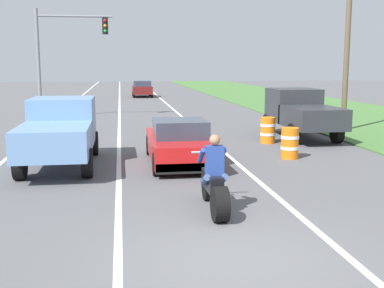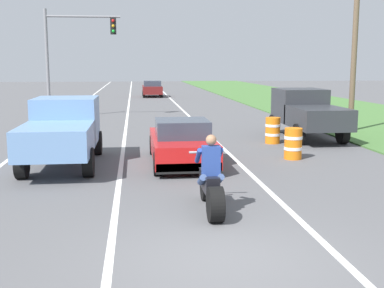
{
  "view_description": "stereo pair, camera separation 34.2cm",
  "coord_description": "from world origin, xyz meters",
  "px_view_note": "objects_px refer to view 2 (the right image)",
  "views": [
    {
      "loc": [
        -1.7,
        -7.16,
        3.01
      ],
      "look_at": [
        0.08,
        5.06,
        1.0
      ],
      "focal_mm": 45.89,
      "sensor_mm": 36.0,
      "label": 1
    },
    {
      "loc": [
        -1.36,
        -7.2,
        3.01
      ],
      "look_at": [
        0.08,
        5.06,
        1.0
      ],
      "focal_mm": 45.89,
      "sensor_mm": 36.0,
      "label": 2
    }
  ],
  "objects_px": {
    "construction_barrel_nearest": "(293,143)",
    "distant_car_far_ahead": "(152,88)",
    "sports_car_red": "(182,143)",
    "traffic_light_mast_near": "(70,47)",
    "pickup_truck_right_shoulder_dark_grey": "(307,111)",
    "construction_barrel_mid": "(273,130)",
    "motorcycle_with_rider": "(211,184)",
    "pickup_truck_left_lane_light_blue": "(63,129)"
  },
  "relations": [
    {
      "from": "pickup_truck_left_lane_light_blue",
      "to": "distant_car_far_ahead",
      "type": "bearing_deg",
      "value": 83.07
    },
    {
      "from": "traffic_light_mast_near",
      "to": "distant_car_far_ahead",
      "type": "height_order",
      "value": "traffic_light_mast_near"
    },
    {
      "from": "sports_car_red",
      "to": "motorcycle_with_rider",
      "type": "bearing_deg",
      "value": -88.77
    },
    {
      "from": "traffic_light_mast_near",
      "to": "construction_barrel_nearest",
      "type": "xyz_separation_m",
      "value": [
        8.54,
        -13.2,
        -3.46
      ]
    },
    {
      "from": "sports_car_red",
      "to": "traffic_light_mast_near",
      "type": "relative_size",
      "value": 0.72
    },
    {
      "from": "construction_barrel_nearest",
      "to": "distant_car_far_ahead",
      "type": "height_order",
      "value": "distant_car_far_ahead"
    },
    {
      "from": "pickup_truck_right_shoulder_dark_grey",
      "to": "construction_barrel_mid",
      "type": "xyz_separation_m",
      "value": [
        -1.75,
        -1.17,
        -0.6
      ]
    },
    {
      "from": "pickup_truck_left_lane_light_blue",
      "to": "pickup_truck_right_shoulder_dark_grey",
      "type": "distance_m",
      "value": 10.2
    },
    {
      "from": "construction_barrel_mid",
      "to": "distant_car_far_ahead",
      "type": "xyz_separation_m",
      "value": [
        -3.59,
        27.89,
        0.27
      ]
    },
    {
      "from": "pickup_truck_right_shoulder_dark_grey",
      "to": "traffic_light_mast_near",
      "type": "height_order",
      "value": "traffic_light_mast_near"
    },
    {
      "from": "sports_car_red",
      "to": "traffic_light_mast_near",
      "type": "height_order",
      "value": "traffic_light_mast_near"
    },
    {
      "from": "pickup_truck_right_shoulder_dark_grey",
      "to": "construction_barrel_nearest",
      "type": "bearing_deg",
      "value": -114.59
    },
    {
      "from": "sports_car_red",
      "to": "pickup_truck_left_lane_light_blue",
      "type": "height_order",
      "value": "pickup_truck_left_lane_light_blue"
    },
    {
      "from": "pickup_truck_left_lane_light_blue",
      "to": "construction_barrel_mid",
      "type": "bearing_deg",
      "value": 24.43
    },
    {
      "from": "construction_barrel_nearest",
      "to": "construction_barrel_mid",
      "type": "height_order",
      "value": "same"
    },
    {
      "from": "distant_car_far_ahead",
      "to": "construction_barrel_mid",
      "type": "bearing_deg",
      "value": -82.66
    },
    {
      "from": "construction_barrel_nearest",
      "to": "construction_barrel_mid",
      "type": "bearing_deg",
      "value": 85.87
    },
    {
      "from": "motorcycle_with_rider",
      "to": "construction_barrel_mid",
      "type": "bearing_deg",
      "value": 66.4
    },
    {
      "from": "construction_barrel_nearest",
      "to": "pickup_truck_left_lane_light_blue",
      "type": "bearing_deg",
      "value": -178.35
    },
    {
      "from": "traffic_light_mast_near",
      "to": "pickup_truck_left_lane_light_blue",
      "type": "bearing_deg",
      "value": -84.16
    },
    {
      "from": "pickup_truck_right_shoulder_dark_grey",
      "to": "distant_car_far_ahead",
      "type": "bearing_deg",
      "value": 101.32
    },
    {
      "from": "pickup_truck_right_shoulder_dark_grey",
      "to": "construction_barrel_nearest",
      "type": "xyz_separation_m",
      "value": [
        -1.98,
        -4.33,
        -0.6
      ]
    },
    {
      "from": "motorcycle_with_rider",
      "to": "pickup_truck_left_lane_light_blue",
      "type": "distance_m",
      "value": 6.38
    },
    {
      "from": "pickup_truck_left_lane_light_blue",
      "to": "construction_barrel_nearest",
      "type": "height_order",
      "value": "pickup_truck_left_lane_light_blue"
    },
    {
      "from": "construction_barrel_mid",
      "to": "pickup_truck_left_lane_light_blue",
      "type": "bearing_deg",
      "value": -155.57
    },
    {
      "from": "motorcycle_with_rider",
      "to": "distant_car_far_ahead",
      "type": "height_order",
      "value": "motorcycle_with_rider"
    },
    {
      "from": "sports_car_red",
      "to": "construction_barrel_nearest",
      "type": "distance_m",
      "value": 3.64
    },
    {
      "from": "construction_barrel_nearest",
      "to": "motorcycle_with_rider",
      "type": "bearing_deg",
      "value": -123.0
    },
    {
      "from": "motorcycle_with_rider",
      "to": "construction_barrel_mid",
      "type": "xyz_separation_m",
      "value": [
        3.74,
        8.56,
        -0.09
      ]
    },
    {
      "from": "sports_car_red",
      "to": "construction_barrel_nearest",
      "type": "relative_size",
      "value": 4.3
    },
    {
      "from": "motorcycle_with_rider",
      "to": "distant_car_far_ahead",
      "type": "relative_size",
      "value": 0.55
    },
    {
      "from": "construction_barrel_nearest",
      "to": "construction_barrel_mid",
      "type": "relative_size",
      "value": 1.0
    },
    {
      "from": "traffic_light_mast_near",
      "to": "construction_barrel_nearest",
      "type": "height_order",
      "value": "traffic_light_mast_near"
    },
    {
      "from": "distant_car_far_ahead",
      "to": "sports_car_red",
      "type": "bearing_deg",
      "value": -90.46
    },
    {
      "from": "traffic_light_mast_near",
      "to": "construction_barrel_mid",
      "type": "distance_m",
      "value": 13.78
    },
    {
      "from": "construction_barrel_nearest",
      "to": "traffic_light_mast_near",
      "type": "bearing_deg",
      "value": 122.89
    },
    {
      "from": "pickup_truck_left_lane_light_blue",
      "to": "motorcycle_with_rider",
      "type": "bearing_deg",
      "value": -54.92
    },
    {
      "from": "pickup_truck_right_shoulder_dark_grey",
      "to": "construction_barrel_nearest",
      "type": "relative_size",
      "value": 4.8
    },
    {
      "from": "motorcycle_with_rider",
      "to": "construction_barrel_nearest",
      "type": "bearing_deg",
      "value": 57.0
    },
    {
      "from": "traffic_light_mast_near",
      "to": "construction_barrel_mid",
      "type": "relative_size",
      "value": 6.0
    },
    {
      "from": "sports_car_red",
      "to": "pickup_truck_left_lane_light_blue",
      "type": "xyz_separation_m",
      "value": [
        -3.54,
        0.13,
        0.48
      ]
    },
    {
      "from": "distant_car_far_ahead",
      "to": "traffic_light_mast_near",
      "type": "bearing_deg",
      "value": -106.16
    }
  ]
}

